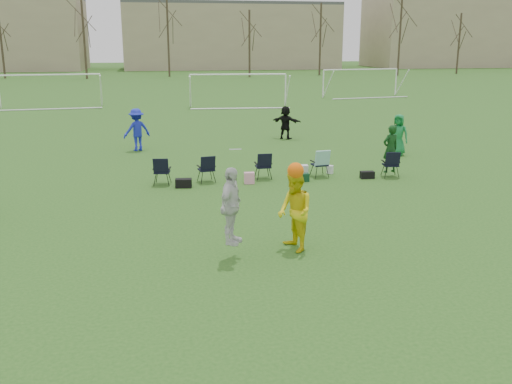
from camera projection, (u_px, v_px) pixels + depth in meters
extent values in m
plane|color=#24531A|center=(272.00, 265.00, 12.66)|extent=(260.00, 260.00, 0.00)
imported|color=#1824BA|center=(137.00, 130.00, 25.75)|extent=(1.41, 1.14, 1.91)
imported|color=#157839|center=(398.00, 135.00, 24.72)|extent=(1.04, 0.99, 1.79)
imported|color=black|center=(286.00, 122.00, 28.92)|extent=(1.53, 1.35, 1.68)
imported|color=silver|center=(231.00, 206.00, 12.71)|extent=(0.87, 1.11, 1.76)
imported|color=yellow|center=(295.00, 212.00, 13.36)|extent=(0.91, 1.06, 1.91)
sphere|color=#FF650D|center=(296.00, 171.00, 13.10)|extent=(0.38, 0.38, 0.38)
cylinder|color=white|center=(235.00, 149.00, 12.31)|extent=(0.27, 0.27, 0.07)
imported|color=#0F3913|center=(390.00, 149.00, 20.79)|extent=(0.72, 0.56, 1.75)
cube|color=black|center=(184.00, 183.00, 19.40)|extent=(0.58, 0.36, 0.30)
cube|color=pink|center=(249.00, 178.00, 19.90)|extent=(0.36, 0.24, 0.40)
cube|color=#0E351D|center=(302.00, 177.00, 20.26)|extent=(0.46, 0.30, 0.28)
cube|color=white|center=(302.00, 169.00, 21.45)|extent=(0.45, 0.35, 0.32)
cylinder|color=white|center=(330.00, 169.00, 21.46)|extent=(0.26, 0.26, 0.30)
cube|color=black|center=(367.00, 175.00, 20.69)|extent=(0.51, 0.28, 0.26)
cube|color=black|center=(162.00, 171.00, 19.72)|extent=(0.69, 0.69, 0.96)
cube|color=black|center=(206.00, 169.00, 20.08)|extent=(0.69, 0.69, 0.96)
cube|color=black|center=(263.00, 166.00, 20.57)|extent=(0.61, 0.61, 0.96)
cube|color=black|center=(320.00, 164.00, 20.90)|extent=(0.67, 0.67, 0.96)
cube|color=black|center=(391.00, 164.00, 20.83)|extent=(0.67, 0.67, 0.96)
cylinder|color=white|center=(101.00, 90.00, 43.93)|extent=(0.12, 0.12, 2.40)
cylinder|color=white|center=(50.00, 75.00, 42.70)|extent=(7.28, 0.76, 0.12)
cylinder|color=white|center=(190.00, 91.00, 43.11)|extent=(0.12, 0.12, 2.40)
cylinder|color=white|center=(285.00, 90.00, 43.87)|extent=(0.12, 0.12, 2.40)
cylinder|color=white|center=(238.00, 74.00, 43.18)|extent=(7.29, 0.63, 0.12)
cylinder|color=white|center=(323.00, 84.00, 50.14)|extent=(0.12, 0.12, 2.40)
cylinder|color=white|center=(396.00, 82.00, 52.34)|extent=(0.12, 0.12, 2.40)
cylinder|color=white|center=(361.00, 69.00, 50.94)|extent=(7.25, 1.13, 0.12)
cylinder|color=#382B21|center=(1.00, 44.00, 75.80)|extent=(0.28, 0.28, 9.00)
cylinder|color=#382B21|center=(84.00, 39.00, 74.67)|extent=(0.28, 0.28, 10.20)
cylinder|color=#382B21|center=(168.00, 35.00, 79.24)|extent=(0.28, 0.28, 11.40)
cylinder|color=#382B21|center=(249.00, 44.00, 78.57)|extent=(0.28, 0.28, 9.00)
cylinder|color=#382B21|center=(320.00, 40.00, 83.15)|extent=(0.28, 0.28, 10.20)
cylinder|color=#382B21|center=(400.00, 35.00, 82.01)|extent=(0.28, 0.28, 11.40)
cylinder|color=#382B21|center=(459.00, 44.00, 87.05)|extent=(0.28, 0.28, 9.00)
cube|color=tan|center=(230.00, 38.00, 104.65)|extent=(38.00, 16.00, 11.00)
cube|color=tan|center=(447.00, 33.00, 111.73)|extent=(30.00, 16.00, 13.00)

